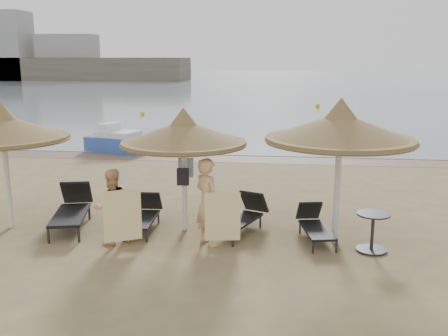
# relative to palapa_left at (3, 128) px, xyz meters

# --- Properties ---
(ground) EXTENTS (160.00, 160.00, 0.00)m
(ground) POSITION_rel_palapa_left_xyz_m (3.67, -0.69, -2.32)
(ground) COLOR olive
(ground) RESTS_ON ground
(sea) EXTENTS (200.00, 140.00, 0.03)m
(sea) POSITION_rel_palapa_left_xyz_m (3.67, 79.31, -2.30)
(sea) COLOR slate
(sea) RESTS_ON ground
(wet_sand_strip) EXTENTS (200.00, 1.60, 0.01)m
(wet_sand_strip) POSITION_rel_palapa_left_xyz_m (3.67, 8.71, -2.31)
(wet_sand_strip) COLOR brown
(wet_sand_strip) RESTS_ON ground
(far_shore) EXTENTS (150.00, 54.80, 12.00)m
(far_shore) POSITION_rel_palapa_left_xyz_m (-21.43, 77.13, 0.59)
(far_shore) COLOR #676355
(far_shore) RESTS_ON ground
(palapa_left) EXTENTS (2.94, 2.94, 2.91)m
(palapa_left) POSITION_rel_palapa_left_xyz_m (0.00, 0.00, 0.00)
(palapa_left) COLOR silver
(palapa_left) RESTS_ON ground
(palapa_center) EXTENTS (2.83, 2.83, 2.80)m
(palapa_center) POSITION_rel_palapa_left_xyz_m (4.06, 0.33, -0.09)
(palapa_center) COLOR silver
(palapa_center) RESTS_ON ground
(palapa_right) EXTENTS (3.11, 3.11, 3.08)m
(palapa_right) POSITION_rel_palapa_left_xyz_m (7.40, -0.05, 0.13)
(palapa_right) COLOR silver
(palapa_right) RESTS_ON ground
(lounger_far_left) EXTENTS (1.17, 2.20, 0.94)m
(lounger_far_left) POSITION_rel_palapa_left_xyz_m (1.38, 0.27, -1.90)
(lounger_far_left) COLOR #29282F
(lounger_far_left) RESTS_ON ground
(lounger_near_left) EXTENTS (0.63, 1.70, 0.75)m
(lounger_near_left) POSITION_rel_palapa_left_xyz_m (3.10, 0.31, -1.98)
(lounger_near_left) COLOR #29282F
(lounger_near_left) RESTS_ON ground
(lounger_near_right) EXTENTS (1.23, 1.90, 0.81)m
(lounger_near_right) POSITION_rel_palapa_left_xyz_m (5.37, 0.40, -1.95)
(lounger_near_right) COLOR #29282F
(lounger_near_right) RESTS_ON ground
(lounger_far_right) EXTENTS (0.82, 1.66, 0.71)m
(lounger_far_right) POSITION_rel_palapa_left_xyz_m (6.97, 0.10, -2.00)
(lounger_far_right) COLOR #29282F
(lounger_far_right) RESTS_ON ground
(side_table) EXTENTS (0.66, 0.66, 0.80)m
(side_table) POSITION_rel_palapa_left_xyz_m (8.09, -0.50, -1.94)
(side_table) COLOR #29282F
(side_table) RESTS_ON ground
(person_left) EXTENTS (1.02, 1.00, 1.88)m
(person_left) POSITION_rel_palapa_left_xyz_m (2.71, -0.74, -1.38)
(person_left) COLOR #E1AB77
(person_left) RESTS_ON ground
(person_right) EXTENTS (1.16, 1.16, 2.16)m
(person_right) POSITION_rel_palapa_left_xyz_m (4.71, -0.55, -1.24)
(person_right) COLOR #E1AB77
(person_right) RESTS_ON ground
(towel_left) EXTENTS (0.69, 0.37, 1.08)m
(towel_left) POSITION_rel_palapa_left_xyz_m (3.06, -1.09, -1.58)
(towel_left) COLOR yellow
(towel_left) RESTS_ON ground
(towel_right) EXTENTS (0.72, 0.14, 1.02)m
(towel_right) POSITION_rel_palapa_left_xyz_m (5.06, -0.80, -1.62)
(towel_right) COLOR yellow
(towel_right) RESTS_ON ground
(bag_patterned) EXTENTS (0.35, 0.13, 0.43)m
(bag_patterned) POSITION_rel_palapa_left_xyz_m (4.06, 0.51, -0.90)
(bag_patterned) COLOR white
(bag_patterned) RESTS_ON ground
(bag_dark) EXTENTS (0.27, 0.11, 0.38)m
(bag_dark) POSITION_rel_palapa_left_xyz_m (4.06, 0.17, -1.04)
(bag_dark) COLOR black
(bag_dark) RESTS_ON ground
(pedal_boat) EXTENTS (2.83, 2.14, 1.17)m
(pedal_boat) POSITION_rel_palapa_left_xyz_m (-0.75, 9.81, -1.88)
(pedal_boat) COLOR #2F51B0
(pedal_boat) RESTS_ON ground
(buoy_left) EXTENTS (0.31, 0.31, 0.31)m
(buoy_left) POSITION_rel_palapa_left_xyz_m (-3.51, 23.05, -2.16)
(buoy_left) COLOR yellow
(buoy_left) RESTS_ON ground
(buoy_mid) EXTENTS (0.37, 0.37, 0.37)m
(buoy_mid) POSITION_rel_palapa_left_xyz_m (8.82, 30.08, -2.13)
(buoy_mid) COLOR yellow
(buoy_mid) RESTS_ON ground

